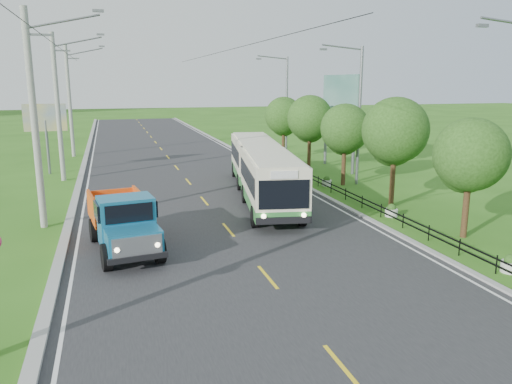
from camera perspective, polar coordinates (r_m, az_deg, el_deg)
name	(u,v)px	position (r m, az deg, el deg)	size (l,w,h in m)	color
ground	(268,277)	(17.90, 1.34, -9.73)	(240.00, 240.00, 0.00)	#2D6217
road	(184,177)	(36.75, -8.23, 1.76)	(14.00, 120.00, 0.02)	#28282B
curb_left	(80,181)	(36.45, -19.50, 1.18)	(0.40, 120.00, 0.15)	#9E9E99
curb_right	(277,171)	(38.40, 2.38, 2.40)	(0.30, 120.00, 0.10)	#9E9E99
edge_line_left	(88,181)	(36.43, -18.63, 1.16)	(0.12, 120.00, 0.00)	silver
edge_line_right	(271,172)	(38.24, 1.67, 2.32)	(0.12, 120.00, 0.00)	silver
centre_dash	(268,277)	(17.89, 1.34, -9.67)	(0.12, 2.20, 0.00)	yellow
railing_right	(318,182)	(33.16, 7.13, 1.14)	(0.04, 40.00, 0.60)	black
pole_near	(35,119)	(25.03, -23.94, 7.60)	(3.51, 0.32, 10.00)	gray
pole_mid	(58,107)	(36.94, -21.66, 9.03)	(3.51, 0.32, 10.00)	gray
pole_far	(70,101)	(48.90, -20.49, 9.75)	(3.51, 0.32, 10.00)	gray
tree_second	(469,158)	(23.55, 23.19, 3.55)	(3.18, 3.26, 5.30)	#382314
tree_third	(395,134)	(28.33, 15.56, 6.40)	(3.60, 3.62, 6.00)	#382314
tree_fourth	(345,131)	(33.59, 10.11, 6.86)	(3.24, 3.31, 5.40)	#382314
tree_fifth	(310,120)	(39.00, 6.17, 8.13)	(3.48, 3.52, 5.80)	#382314
tree_back	(284,118)	(44.60, 3.18, 8.46)	(3.30, 3.36, 5.50)	#382314
streetlight_mid	(357,111)	(33.72, 11.51, 9.07)	(3.02, 0.20, 9.07)	slate
streetlight_far	(285,103)	(46.55, 3.35, 10.17)	(3.02, 0.20, 9.07)	slate
planter_front	(510,264)	(20.47, 27.03, -7.39)	(0.64, 0.64, 0.67)	silver
planter_near	(391,211)	(26.52, 15.22, -2.11)	(0.64, 0.64, 0.67)	silver
planter_mid	(327,182)	(33.40, 8.07, 1.17)	(0.64, 0.64, 0.67)	silver
planter_far	(286,163)	(40.69, 3.41, 3.30)	(0.64, 0.64, 0.67)	silver
billboard_left	(45,122)	(40.12, -22.94, 7.37)	(3.00, 0.20, 5.20)	slate
billboard_right	(340,101)	(39.80, 9.61, 10.27)	(0.24, 6.00, 7.30)	slate
bus	(262,167)	(29.70, 0.65, 2.90)	(5.16, 15.88, 3.03)	#317B36
dump_truck	(123,218)	(20.89, -14.97, -2.92)	(2.93, 6.00, 2.42)	#166288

